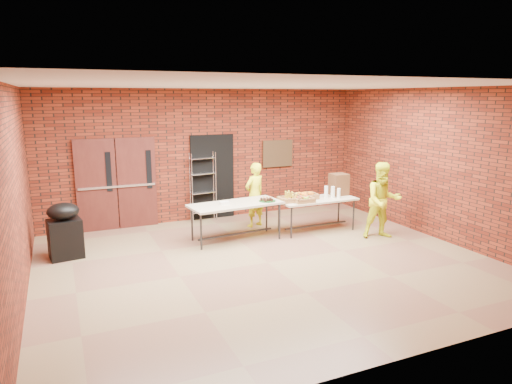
% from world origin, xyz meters
% --- Properties ---
extents(room, '(8.08, 7.08, 3.28)m').
position_xyz_m(room, '(0.00, 0.00, 1.60)').
color(room, '#865F48').
rests_on(room, ground).
extents(double_doors, '(1.78, 0.12, 2.10)m').
position_xyz_m(double_doors, '(-2.20, 3.44, 1.05)').
color(double_doors, '#4D1D16').
rests_on(double_doors, room).
extents(dark_doorway, '(1.10, 0.06, 2.10)m').
position_xyz_m(dark_doorway, '(0.10, 3.46, 1.05)').
color(dark_doorway, black).
rests_on(dark_doorway, room).
extents(bronze_plaque, '(0.85, 0.04, 0.70)m').
position_xyz_m(bronze_plaque, '(1.90, 3.45, 1.55)').
color(bronze_plaque, '#442F1B').
rests_on(bronze_plaque, room).
extents(wire_rack, '(0.64, 0.29, 1.69)m').
position_xyz_m(wire_rack, '(-0.19, 3.32, 0.85)').
color(wire_rack, silver).
rests_on(wire_rack, room).
extents(table_left, '(2.04, 1.02, 0.81)m').
position_xyz_m(table_left, '(-0.03, 1.52, 0.74)').
color(table_left, beige).
rests_on(table_left, room).
extents(table_right, '(1.82, 0.78, 0.74)m').
position_xyz_m(table_right, '(1.90, 1.44, 0.68)').
color(table_right, beige).
rests_on(table_right, room).
extents(basket_bananas, '(0.44, 0.35, 0.14)m').
position_xyz_m(basket_bananas, '(1.19, 1.42, 0.80)').
color(basket_bananas, '#98683D').
rests_on(basket_bananas, table_right).
extents(basket_oranges, '(0.48, 0.37, 0.15)m').
position_xyz_m(basket_oranges, '(1.69, 1.55, 0.81)').
color(basket_oranges, '#98683D').
rests_on(basket_oranges, table_right).
extents(basket_apples, '(0.43, 0.34, 0.13)m').
position_xyz_m(basket_apples, '(1.46, 1.26, 0.80)').
color(basket_apples, '#98683D').
rests_on(basket_apples, table_right).
extents(muffin_tray, '(0.36, 0.36, 0.09)m').
position_xyz_m(muffin_tray, '(0.66, 1.43, 0.85)').
color(muffin_tray, '#134719').
rests_on(muffin_tray, table_left).
extents(napkin_box, '(0.20, 0.13, 0.07)m').
position_xyz_m(napkin_box, '(-0.29, 1.51, 0.84)').
color(napkin_box, white).
rests_on(napkin_box, table_left).
extents(coffee_dispenser, '(0.38, 0.34, 0.50)m').
position_xyz_m(coffee_dispenser, '(2.60, 1.61, 1.00)').
color(coffee_dispenser, '#51331B').
rests_on(coffee_dispenser, table_right).
extents(cup_stack_front, '(0.09, 0.09, 0.27)m').
position_xyz_m(cup_stack_front, '(2.28, 1.38, 0.88)').
color(cup_stack_front, white).
rests_on(cup_stack_front, table_right).
extents(cup_stack_mid, '(0.08, 0.08, 0.23)m').
position_xyz_m(cup_stack_mid, '(2.39, 1.30, 0.86)').
color(cup_stack_mid, white).
rests_on(cup_stack_mid, table_right).
extents(cup_stack_back, '(0.09, 0.09, 0.26)m').
position_xyz_m(cup_stack_back, '(2.18, 1.50, 0.88)').
color(cup_stack_back, white).
rests_on(cup_stack_back, table_right).
extents(covered_grill, '(0.65, 0.57, 1.07)m').
position_xyz_m(covered_grill, '(-3.39, 1.79, 0.53)').
color(covered_grill, black).
rests_on(covered_grill, room).
extents(volunteer_woman, '(0.64, 0.53, 1.51)m').
position_xyz_m(volunteer_woman, '(0.76, 2.35, 0.76)').
color(volunteer_woman, '#F1F81B').
rests_on(volunteer_woman, room).
extents(volunteer_man, '(0.95, 0.84, 1.65)m').
position_xyz_m(volunteer_man, '(2.93, 0.42, 0.82)').
color(volunteer_man, '#F1F81B').
rests_on(volunteer_man, room).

